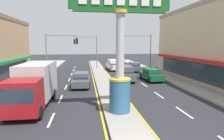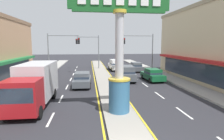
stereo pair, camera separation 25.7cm
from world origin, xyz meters
The scene contains 14 objects.
median_strip centered at (0.00, 18.00, 0.07)m, with size 2.12×52.00×0.14m, color gray.
sidewalk_left centered at (-8.86, 16.00, 0.09)m, with size 2.40×60.00×0.18m, color #9E9B93.
sidewalk_right centered at (8.86, 16.00, 0.09)m, with size 2.40×60.00×0.18m, color #9E9B93.
lane_markings centered at (0.00, 16.65, 0.00)m, with size 8.86×52.00×0.01m.
district_sign centered at (0.00, 5.25, 3.63)m, with size 6.35×1.45×7.85m.
traffic_light_left_side centered at (-6.30, 22.75, 4.25)m, with size 4.86×0.46×6.20m.
traffic_light_right_side centered at (6.30, 21.82, 4.25)m, with size 4.86×0.46×6.20m.
traffic_light_median_far centered at (-1.62, 27.80, 4.19)m, with size 4.20×0.46×6.20m.
box_truck_near_right_lane centered at (-5.99, 7.77, 1.69)m, with size 2.30×6.92×3.12m.
sedan_far_right_lane centered at (6.01, 24.06, 0.79)m, with size 2.00×4.38×1.53m.
suv_near_left_lane centered at (2.71, 16.12, 0.98)m, with size 2.17×4.70×1.90m.
sedan_mid_left_lane centered at (-2.71, 13.71, 0.79)m, with size 1.94×4.35×1.53m.
sedan_far_left_oncoming centered at (6.01, 15.76, 0.79)m, with size 1.99×4.38×1.53m.
suv_kerb_right centered at (2.72, 25.87, 0.98)m, with size 2.15×4.69×1.90m.
Camera 1 is at (-2.21, -6.45, 4.60)m, focal length 29.69 mm.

